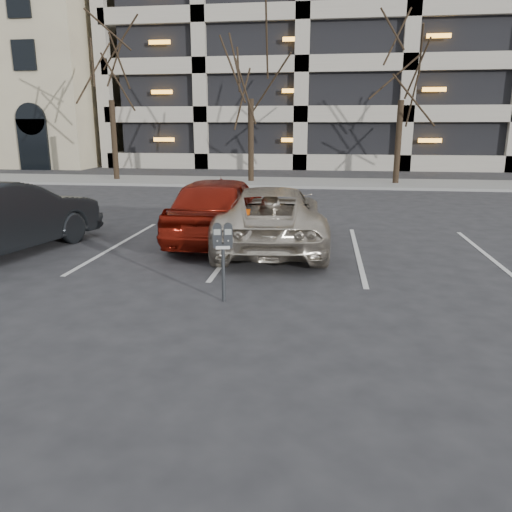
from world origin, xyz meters
name	(u,v)px	position (x,y,z in m)	size (l,w,h in m)	color
ground	(287,281)	(0.00, 0.00, 0.00)	(140.00, 140.00, 0.00)	#28282B
sidewalk	(312,183)	(0.00, 16.00, 0.06)	(80.00, 4.00, 0.12)	gray
stall_lines	(234,249)	(-1.40, 2.30, 0.01)	(16.90, 5.20, 0.00)	silver
parking_garage	(481,37)	(12.00, 33.84, 9.26)	(52.00, 20.00, 19.00)	black
tree_a	(108,48)	(-10.00, 16.00, 6.43)	(3.91, 3.91, 8.89)	black
tree_b	(251,44)	(-3.00, 16.00, 6.45)	(3.93, 3.93, 8.93)	black
tree_c	(405,45)	(4.00, 16.00, 6.28)	(3.82, 3.82, 8.69)	black
parking_meter	(223,243)	(-0.93, -1.21, 0.96)	(0.34, 0.18, 1.25)	black
suv_silver	(271,217)	(-0.59, 2.65, 0.71)	(2.80, 5.29, 1.42)	beige
car_red	(220,208)	(-1.90, 3.16, 0.81)	(1.91, 4.75, 1.62)	maroon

